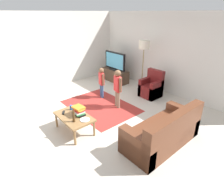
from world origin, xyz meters
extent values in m
plane|color=beige|center=(0.00, 0.00, 0.00)|extent=(7.80, 7.80, 0.00)
cube|color=silver|center=(0.00, 3.00, 1.35)|extent=(6.00, 0.12, 2.70)
cube|color=silver|center=(-3.00, 0.00, 1.35)|extent=(0.12, 6.00, 2.70)
cube|color=#9E2D28|center=(-0.41, 0.48, 0.00)|extent=(2.20, 1.60, 0.01)
cube|color=#4C3828|center=(-1.79, 2.30, 0.25)|extent=(1.20, 0.44, 0.50)
cube|color=black|center=(-1.79, 2.25, 0.10)|extent=(1.10, 0.32, 0.03)
cube|color=black|center=(-1.79, 2.28, 0.52)|extent=(0.44, 0.28, 0.03)
cube|color=black|center=(-1.79, 2.28, 0.87)|extent=(1.10, 0.07, 0.68)
cube|color=#59B2D8|center=(-1.79, 2.24, 0.87)|extent=(1.00, 0.01, 0.58)
cube|color=brown|center=(1.81, 0.46, 0.21)|extent=(0.80, 1.80, 0.42)
cube|color=brown|center=(2.11, 0.46, 0.43)|extent=(0.20, 1.80, 0.86)
cube|color=brown|center=(1.81, -0.34, 0.30)|extent=(0.80, 0.20, 0.60)
cube|color=brown|center=(1.81, 1.26, 0.30)|extent=(0.80, 0.20, 0.60)
cube|color=#B22823|center=(1.96, 1.01, 0.56)|extent=(0.10, 0.32, 0.32)
cube|color=maroon|center=(0.12, 2.20, 0.21)|extent=(0.60, 0.60, 0.42)
cube|color=maroon|center=(0.12, 2.42, 0.45)|extent=(0.60, 0.16, 0.90)
cube|color=maroon|center=(-0.12, 2.20, 0.30)|extent=(0.12, 0.60, 0.60)
cube|color=maroon|center=(0.36, 2.20, 0.30)|extent=(0.12, 0.60, 0.60)
cylinder|color=#262626|center=(-0.49, 2.45, 0.01)|extent=(0.28, 0.28, 0.02)
cylinder|color=#99844C|center=(-0.49, 2.45, 0.76)|extent=(0.03, 0.03, 1.50)
cylinder|color=silver|center=(-0.49, 2.45, 1.64)|extent=(0.36, 0.36, 0.28)
cylinder|color=#33598C|center=(-0.95, 0.93, 0.23)|extent=(0.08, 0.08, 0.46)
cylinder|color=#33598C|center=(-0.84, 0.90, 0.23)|extent=(0.08, 0.08, 0.46)
cube|color=red|center=(-0.89, 0.91, 0.66)|extent=(0.24, 0.18, 0.40)
sphere|color=brown|center=(-0.89, 0.91, 0.94)|extent=(0.16, 0.16, 0.16)
cylinder|color=brown|center=(-1.03, 0.95, 0.68)|extent=(0.06, 0.06, 0.36)
cylinder|color=brown|center=(-0.76, 0.87, 0.68)|extent=(0.06, 0.06, 0.36)
cylinder|color=gray|center=(-0.10, 0.86, 0.26)|extent=(0.09, 0.09, 0.52)
cylinder|color=gray|center=(0.03, 0.83, 0.26)|extent=(0.09, 0.09, 0.52)
cube|color=red|center=(-0.03, 0.84, 0.75)|extent=(0.28, 0.19, 0.45)
sphere|color=brown|center=(-0.03, 0.84, 1.07)|extent=(0.19, 0.19, 0.19)
cylinder|color=brown|center=(-0.19, 0.88, 0.77)|extent=(0.07, 0.07, 0.40)
cylinder|color=brown|center=(0.12, 0.81, 0.77)|extent=(0.07, 0.07, 0.40)
cube|color=olive|center=(0.21, -0.75, 0.40)|extent=(1.00, 0.60, 0.04)
cylinder|color=olive|center=(-0.24, -1.00, 0.19)|extent=(0.05, 0.05, 0.38)
cylinder|color=olive|center=(0.66, -1.00, 0.19)|extent=(0.05, 0.05, 0.38)
cylinder|color=olive|center=(-0.24, -0.50, 0.19)|extent=(0.05, 0.05, 0.38)
cylinder|color=olive|center=(0.66, -0.50, 0.19)|extent=(0.05, 0.05, 0.38)
cube|color=black|center=(0.27, -0.62, 0.44)|extent=(0.24, 0.18, 0.04)
cube|color=#388C4C|center=(0.27, -0.64, 0.48)|extent=(0.25, 0.23, 0.03)
cube|color=white|center=(0.25, -0.64, 0.51)|extent=(0.24, 0.23, 0.04)
cube|color=red|center=(0.25, -0.63, 0.55)|extent=(0.25, 0.21, 0.04)
cube|color=yellow|center=(0.26, -0.64, 0.59)|extent=(0.27, 0.20, 0.03)
cube|color=orange|center=(0.26, -0.64, 0.62)|extent=(0.29, 0.24, 0.04)
cylinder|color=#4C3319|center=(0.43, -0.87, 0.55)|extent=(0.06, 0.06, 0.27)
cylinder|color=#4C3319|center=(0.43, -0.87, 0.72)|extent=(0.02, 0.02, 0.06)
cube|color=black|center=(-0.07, -0.87, 0.43)|extent=(0.17, 0.14, 0.02)
cylinder|color=#2659B2|center=(-0.09, -0.65, 0.48)|extent=(0.07, 0.07, 0.12)
cylinder|color=white|center=(0.53, -0.65, 0.43)|extent=(0.22, 0.22, 0.02)
cube|color=silver|center=(0.55, -0.65, 0.44)|extent=(0.15, 0.01, 0.01)
camera|label=1|loc=(3.64, -2.49, 2.66)|focal=29.62mm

